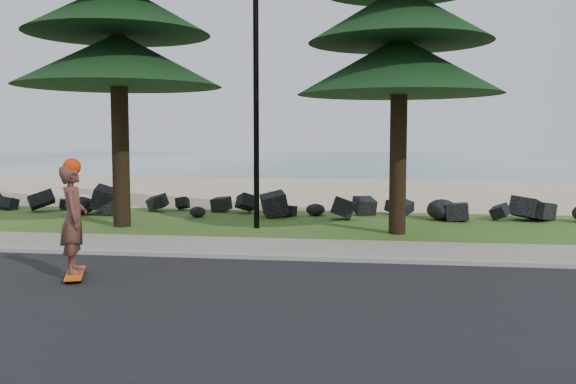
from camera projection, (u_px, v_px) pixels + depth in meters
The scene contains 9 objects.
ground at pixel (226, 250), 13.08m from camera, with size 160.00×160.00×0.00m, color #335A1C.
road at pixel (145, 308), 8.65m from camera, with size 160.00×7.00×0.02m, color black.
kerb at pixel (214, 256), 12.19m from camera, with size 160.00×0.20×0.10m, color #9E988E.
sidewalk at pixel (228, 247), 13.27m from camera, with size 160.00×2.00×0.08m, color gray.
beach_sand at pixel (309, 190), 27.37m from camera, with size 160.00×15.00×0.01m, color tan.
ocean at pixel (352, 160), 63.32m from camera, with size 160.00×58.00×0.01m, color #3C6574.
seawall_boulders at pixel (273, 216), 18.60m from camera, with size 60.00×2.40×1.10m, color black, non-canonical shape.
lamp_post at pixel (256, 63), 15.87m from camera, with size 0.25×0.14×8.14m.
skateboarder at pixel (74, 219), 10.34m from camera, with size 0.64×1.07×1.95m.
Camera 1 is at (3.17, -12.60, 2.32)m, focal length 40.00 mm.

